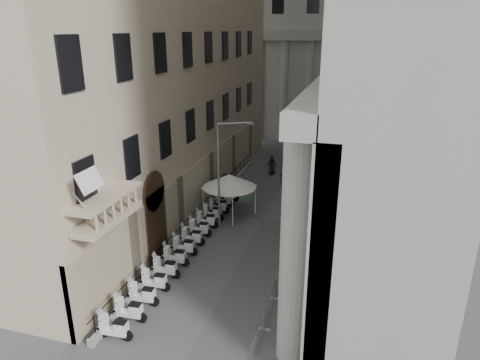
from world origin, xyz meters
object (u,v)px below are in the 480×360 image
at_px(info_kiosk, 224,186).
at_px(pedestrian_a, 283,178).
at_px(security_tent, 226,178).
at_px(pedestrian_b, 323,152).
at_px(street_lamp, 223,168).
at_px(scooter_0, 116,339).

height_order(info_kiosk, pedestrian_a, info_kiosk).
distance_m(security_tent, pedestrian_b, 16.85).
distance_m(street_lamp, pedestrian_b, 19.66).
xyz_separation_m(info_kiosk, pedestrian_b, (6.96, 12.92, -0.07)).
bearing_deg(security_tent, pedestrian_a, 62.87).
height_order(security_tent, pedestrian_a, security_tent).
distance_m(scooter_0, security_tent, 15.41).
xyz_separation_m(pedestrian_a, pedestrian_b, (2.56, 9.38, 0.05)).
xyz_separation_m(scooter_0, pedestrian_b, (6.30, 30.88, 0.91)).
bearing_deg(street_lamp, scooter_0, -119.54).
distance_m(info_kiosk, pedestrian_a, 5.65).
xyz_separation_m(scooter_0, pedestrian_a, (3.74, 21.50, 0.86)).
relative_size(security_tent, street_lamp, 0.53).
relative_size(info_kiosk, pedestrian_a, 1.12).
relative_size(street_lamp, pedestrian_b, 4.16).
bearing_deg(pedestrian_b, security_tent, 94.14).
bearing_deg(pedestrian_a, street_lamp, 52.77).
relative_size(scooter_0, street_lamp, 0.20).
relative_size(scooter_0, security_tent, 0.38).
bearing_deg(scooter_0, info_kiosk, -1.32).
xyz_separation_m(info_kiosk, pedestrian_a, (4.40, 3.54, -0.12)).
height_order(security_tent, pedestrian_b, security_tent).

